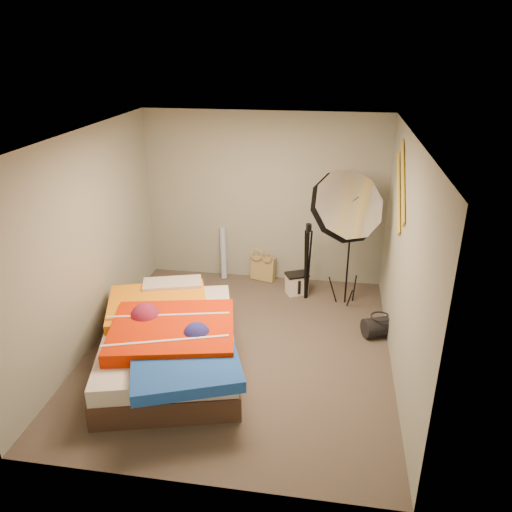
% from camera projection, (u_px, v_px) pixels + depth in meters
% --- Properties ---
extents(floor, '(4.00, 4.00, 0.00)m').
position_uv_depth(floor, '(240.00, 348.00, 5.93)').
color(floor, brown).
rests_on(floor, ground).
extents(ceiling, '(4.00, 4.00, 0.00)m').
position_uv_depth(ceiling, '(237.00, 136.00, 4.94)').
color(ceiling, silver).
rests_on(ceiling, wall_back).
extents(wall_back, '(3.50, 0.00, 3.50)m').
position_uv_depth(wall_back, '(264.00, 199.00, 7.25)').
color(wall_back, gray).
rests_on(wall_back, floor).
extents(wall_front, '(3.50, 0.00, 3.50)m').
position_uv_depth(wall_front, '(187.00, 358.00, 3.62)').
color(wall_front, gray).
rests_on(wall_front, floor).
extents(wall_left, '(0.00, 4.00, 4.00)m').
position_uv_depth(wall_left, '(88.00, 242.00, 5.69)').
color(wall_left, gray).
rests_on(wall_left, floor).
extents(wall_right, '(0.00, 4.00, 4.00)m').
position_uv_depth(wall_right, '(404.00, 262.00, 5.18)').
color(wall_right, gray).
rests_on(wall_right, floor).
extents(tote_bag, '(0.40, 0.26, 0.38)m').
position_uv_depth(tote_bag, '(263.00, 268.00, 7.58)').
color(tote_bag, tan).
rests_on(tote_bag, floor).
extents(wrapping_roll, '(0.15, 0.24, 0.79)m').
position_uv_depth(wrapping_roll, '(223.00, 253.00, 7.58)').
color(wrapping_roll, '#5D84BF').
rests_on(wrapping_roll, floor).
extents(camera_case, '(0.35, 0.31, 0.29)m').
position_uv_depth(camera_case, '(297.00, 284.00, 7.17)').
color(camera_case, silver).
rests_on(camera_case, floor).
extents(duffel_bag, '(0.47, 0.38, 0.25)m').
position_uv_depth(duffel_bag, '(379.00, 327.00, 6.15)').
color(duffel_bag, black).
rests_on(duffel_bag, floor).
extents(wall_stripe_upper, '(0.02, 0.91, 0.78)m').
position_uv_depth(wall_stripe_upper, '(403.00, 181.00, 5.45)').
color(wall_stripe_upper, gold).
rests_on(wall_stripe_upper, wall_right).
extents(wall_stripe_lower, '(0.02, 0.91, 0.78)m').
position_uv_depth(wall_stripe_lower, '(399.00, 193.00, 5.76)').
color(wall_stripe_lower, gold).
rests_on(wall_stripe_lower, wall_right).
extents(bed, '(1.98, 2.44, 0.61)m').
position_uv_depth(bed, '(170.00, 341.00, 5.53)').
color(bed, '#493125').
rests_on(bed, floor).
extents(photo_umbrella, '(1.00, 1.03, 2.01)m').
position_uv_depth(photo_umbrella, '(345.00, 207.00, 6.26)').
color(photo_umbrella, black).
rests_on(photo_umbrella, floor).
extents(camera_tripod, '(0.08, 0.08, 1.12)m').
position_uv_depth(camera_tripod, '(307.00, 257.00, 6.85)').
color(camera_tripod, black).
rests_on(camera_tripod, floor).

